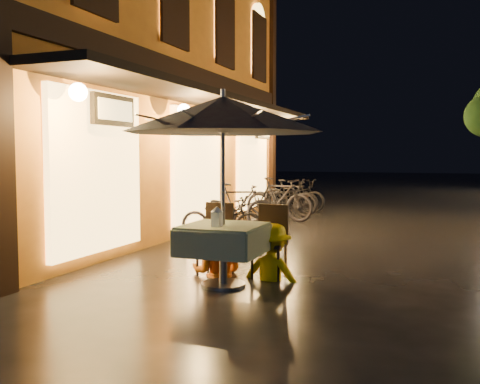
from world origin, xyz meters
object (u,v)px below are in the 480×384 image
at_px(cafe_table, 223,240).
at_px(person_orange, 217,220).
at_px(patio_umbrella, 223,115).
at_px(table_lantern, 217,215).
at_px(person_yellow, 272,225).
at_px(bicycle_0, 222,218).

xyz_separation_m(cafe_table, person_orange, (-0.33, 0.59, 0.17)).
height_order(cafe_table, patio_umbrella, patio_umbrella).
xyz_separation_m(table_lantern, person_yellow, (0.46, 0.79, -0.20)).
height_order(table_lantern, person_orange, person_orange).
height_order(table_lantern, bicycle_0, table_lantern).
relative_size(table_lantern, person_orange, 0.16).
xyz_separation_m(person_orange, person_yellow, (0.79, 0.00, -0.04)).
bearing_deg(person_yellow, cafe_table, 56.90).
height_order(cafe_table, person_yellow, person_yellow).
bearing_deg(cafe_table, person_yellow, 51.77).
height_order(table_lantern, person_yellow, person_yellow).
relative_size(cafe_table, bicycle_0, 0.60).
height_order(cafe_table, bicycle_0, bicycle_0).
xyz_separation_m(table_lantern, bicycle_0, (-1.39, 3.52, -0.48)).
relative_size(person_yellow, bicycle_0, 0.88).
bearing_deg(person_yellow, table_lantern, 64.73).
bearing_deg(person_orange, bicycle_0, -79.47).
height_order(patio_umbrella, bicycle_0, patio_umbrella).
height_order(patio_umbrella, table_lantern, patio_umbrella).
distance_m(cafe_table, person_yellow, 0.76).
bearing_deg(cafe_table, table_lantern, -90.00).
bearing_deg(patio_umbrella, person_yellow, 51.77).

